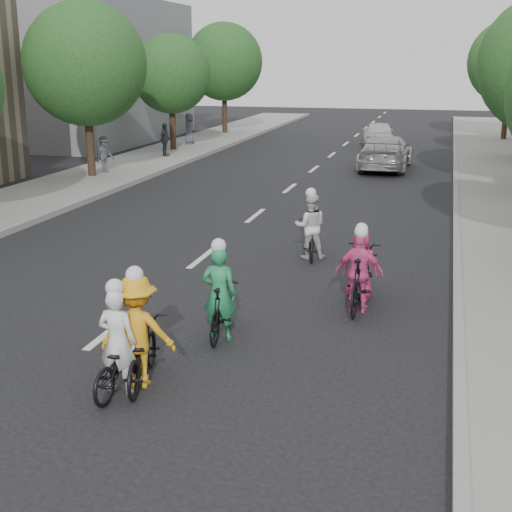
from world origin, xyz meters
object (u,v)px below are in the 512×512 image
at_px(spectator_1, 165,139).
at_px(spectator_0, 105,154).
at_px(follow_car_lead, 386,152).
at_px(cyclist_3, 311,233).
at_px(cyclist_1, 221,304).
at_px(cyclist_2, 360,279).
at_px(spectator_2, 189,128).
at_px(cyclist_5, 360,271).
at_px(cyclist_4, 121,355).
at_px(cyclist_0, 139,341).
at_px(follow_car_trail, 378,134).

bearing_deg(spectator_1, spectator_0, 174.38).
bearing_deg(follow_car_lead, cyclist_3, 89.15).
bearing_deg(cyclist_1, cyclist_2, -141.19).
bearing_deg(spectator_2, spectator_1, -167.70).
xyz_separation_m(cyclist_3, cyclist_5, (1.55, -2.73, -0.05)).
distance_m(cyclist_4, spectator_0, 20.39).
height_order(cyclist_1, spectator_0, cyclist_1).
relative_size(cyclist_3, cyclist_5, 0.91).
distance_m(cyclist_1, cyclist_4, 2.47).
bearing_deg(cyclist_5, spectator_2, -62.16).
height_order(cyclist_0, cyclist_3, cyclist_0).
distance_m(cyclist_4, spectator_1, 25.12).
height_order(cyclist_0, cyclist_1, cyclist_0).
bearing_deg(spectator_2, cyclist_3, -147.31).
xyz_separation_m(spectator_1, spectator_2, (-0.63, 5.11, 0.05)).
relative_size(cyclist_1, spectator_0, 1.21).
xyz_separation_m(cyclist_2, spectator_1, (-11.76, 19.15, 0.31)).
xyz_separation_m(spectator_0, spectator_1, (0.50, 5.38, 0.05)).
xyz_separation_m(follow_car_trail, spectator_0, (-9.97, -13.31, 0.20)).
bearing_deg(follow_car_lead, spectator_2, -25.88).
xyz_separation_m(cyclist_5, spectator_1, (-11.68, 18.37, 0.38)).
distance_m(cyclist_4, follow_car_trail, 31.46).
distance_m(cyclist_0, follow_car_lead, 22.73).
bearing_deg(follow_car_lead, cyclist_5, 94.44).
bearing_deg(follow_car_lead, cyclist_2, 94.54).
relative_size(cyclist_2, cyclist_3, 1.07).
xyz_separation_m(cyclist_0, cyclist_2, (2.77, 4.11, -0.04)).
distance_m(cyclist_2, follow_car_trail, 27.18).
height_order(follow_car_lead, spectator_1, spectator_1).
bearing_deg(spectator_1, follow_car_lead, -93.53).
height_order(cyclist_3, spectator_1, spectator_1).
xyz_separation_m(cyclist_3, spectator_2, (-10.76, 20.75, 0.38)).
height_order(cyclist_1, cyclist_5, cyclist_1).
height_order(cyclist_5, spectator_1, spectator_1).
xyz_separation_m(cyclist_0, cyclist_5, (2.69, 4.90, -0.12)).
bearing_deg(cyclist_1, spectator_0, -61.75).
height_order(cyclist_0, spectator_2, cyclist_0).
relative_size(follow_car_lead, spectator_1, 3.23).
height_order(spectator_1, spectator_2, spectator_2).
height_order(cyclist_0, cyclist_4, cyclist_0).
height_order(cyclist_1, follow_car_trail, cyclist_1).
height_order(follow_car_trail, spectator_2, spectator_2).
relative_size(spectator_0, spectator_1, 0.94).
height_order(cyclist_3, cyclist_5, cyclist_3).
relative_size(cyclist_2, spectator_1, 1.17).
xyz_separation_m(cyclist_0, follow_car_lead, (1.63, 22.67, 0.06)).
height_order(cyclist_0, follow_car_lead, cyclist_0).
relative_size(cyclist_4, spectator_2, 1.03).
relative_size(cyclist_0, cyclist_3, 1.07).
xyz_separation_m(cyclist_1, follow_car_trail, (-0.12, 29.11, 0.07)).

